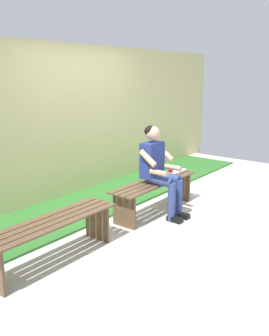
{
  "coord_description": "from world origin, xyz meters",
  "views": [
    {
      "loc": [
        4.2,
        2.94,
        1.97
      ],
      "look_at": [
        0.66,
        0.15,
        0.82
      ],
      "focal_mm": 39.59,
      "sensor_mm": 36.0,
      "label": 1
    }
  ],
  "objects_px": {
    "bench_far": "(51,231)",
    "person_seated": "(159,167)",
    "apple": "(171,171)",
    "book_open": "(176,172)",
    "bench_near": "(155,189)"
  },
  "relations": [
    {
      "from": "apple",
      "to": "person_seated",
      "type": "bearing_deg",
      "value": 15.54
    },
    {
      "from": "bench_near",
      "to": "apple",
      "type": "relative_size",
      "value": 22.61
    },
    {
      "from": "bench_far",
      "to": "person_seated",
      "type": "distance_m",
      "value": 1.88
    },
    {
      "from": "bench_far",
      "to": "person_seated",
      "type": "relative_size",
      "value": 1.3
    },
    {
      "from": "person_seated",
      "to": "apple",
      "type": "height_order",
      "value": "person_seated"
    },
    {
      "from": "bench_near",
      "to": "bench_far",
      "type": "relative_size",
      "value": 1.0
    },
    {
      "from": "person_seated",
      "to": "apple",
      "type": "bearing_deg",
      "value": -164.46
    },
    {
      "from": "bench_near",
      "to": "person_seated",
      "type": "relative_size",
      "value": 1.3
    },
    {
      "from": "bench_far",
      "to": "person_seated",
      "type": "height_order",
      "value": "person_seated"
    },
    {
      "from": "person_seated",
      "to": "apple",
      "type": "xyz_separation_m",
      "value": [
        -0.54,
        -0.15,
        -0.2
      ]
    },
    {
      "from": "person_seated",
      "to": "apple",
      "type": "distance_m",
      "value": 0.6
    },
    {
      "from": "apple",
      "to": "book_open",
      "type": "distance_m",
      "value": 0.12
    },
    {
      "from": "person_seated",
      "to": "bench_far",
      "type": "bearing_deg",
      "value": -3.16
    },
    {
      "from": "person_seated",
      "to": "book_open",
      "type": "relative_size",
      "value": 3.08
    },
    {
      "from": "apple",
      "to": "book_open",
      "type": "bearing_deg",
      "value": 166.63
    }
  ]
}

